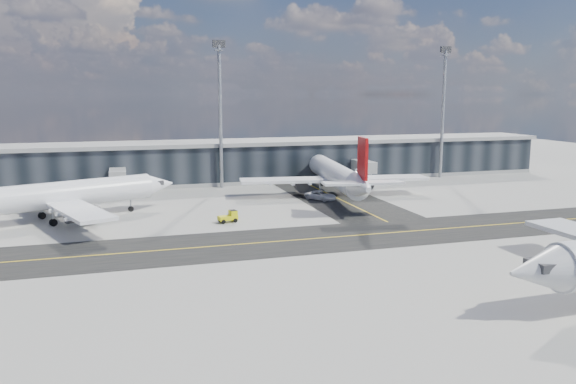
{
  "coord_description": "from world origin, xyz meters",
  "views": [
    {
      "loc": [
        -19.0,
        -62.99,
        18.52
      ],
      "look_at": [
        3.12,
        11.47,
        5.0
      ],
      "focal_mm": 35.0,
      "sensor_mm": 36.0,
      "label": 1
    }
  ],
  "objects_px": {
    "airliner_af": "(49,196)",
    "baggage_tug": "(229,216)",
    "airliner_redtail": "(337,175)",
    "service_van": "(321,195)"
  },
  "relations": [
    {
      "from": "airliner_af",
      "to": "baggage_tug",
      "type": "distance_m",
      "value": 26.53
    },
    {
      "from": "airliner_redtail",
      "to": "service_van",
      "type": "relative_size",
      "value": 7.12
    },
    {
      "from": "airliner_af",
      "to": "service_van",
      "type": "distance_m",
      "value": 44.64
    },
    {
      "from": "airliner_redtail",
      "to": "service_van",
      "type": "xyz_separation_m",
      "value": [
        -3.64,
        -1.73,
        -3.22
      ]
    },
    {
      "from": "airliner_af",
      "to": "airliner_redtail",
      "type": "bearing_deg",
      "value": 77.15
    },
    {
      "from": "baggage_tug",
      "to": "service_van",
      "type": "relative_size",
      "value": 0.52
    },
    {
      "from": "service_van",
      "to": "airliner_redtail",
      "type": "bearing_deg",
      "value": -9.3
    },
    {
      "from": "airliner_redtail",
      "to": "service_van",
      "type": "distance_m",
      "value": 5.16
    },
    {
      "from": "airliner_af",
      "to": "service_van",
      "type": "height_order",
      "value": "airliner_af"
    },
    {
      "from": "airliner_redtail",
      "to": "baggage_tug",
      "type": "relative_size",
      "value": 13.66
    }
  ]
}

